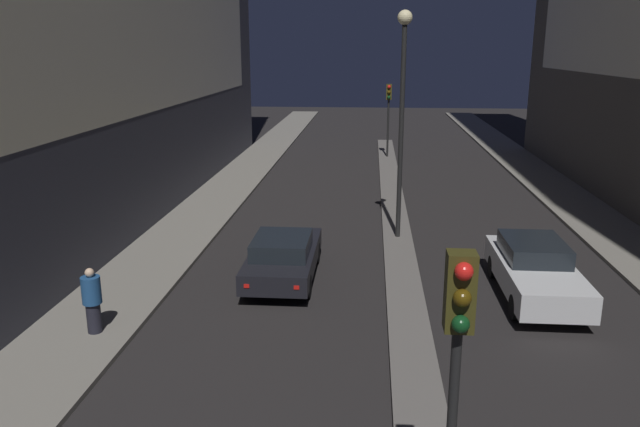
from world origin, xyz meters
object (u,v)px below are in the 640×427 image
traffic_light_mid (389,104)px  street_lamp (402,92)px  pedestrian_on_left_sidewalk (92,300)px  car_right_lane (535,270)px  traffic_light_near (457,349)px  car_left_lane (283,256)px

traffic_light_mid → street_lamp: (0.00, -16.26, 1.81)m
pedestrian_on_left_sidewalk → traffic_light_mid: bearing=73.3°
street_lamp → car_right_lane: street_lamp is taller
traffic_light_near → traffic_light_mid: same height
car_right_lane → pedestrian_on_left_sidewalk: (-10.72, -3.30, 0.16)m
street_lamp → pedestrian_on_left_sidewalk: 11.64m
traffic_light_near → car_right_lane: bearing=70.5°
traffic_light_near → pedestrian_on_left_sidewalk: traffic_light_near is taller
traffic_light_near → pedestrian_on_left_sidewalk: (-7.28, 6.38, -2.35)m
traffic_light_near → traffic_light_mid: 30.71m
car_left_lane → street_lamp: bearing=49.6°
car_left_lane → car_right_lane: car_right_lane is taller
traffic_light_near → car_right_lane: 10.57m
car_left_lane → car_right_lane: bearing=-6.1°
traffic_light_near → car_left_lane: (-3.44, 10.41, -2.57)m
street_lamp → car_right_lane: size_ratio=1.58×
traffic_light_near → car_left_lane: 11.26m
car_left_lane → car_right_lane: 6.91m
traffic_light_mid → car_left_lane: bearing=-99.6°
street_lamp → car_right_lane: bearing=-54.3°
traffic_light_near → street_lamp: (0.00, 14.45, 1.81)m
street_lamp → pedestrian_on_left_sidewalk: (-7.28, -8.07, -4.16)m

